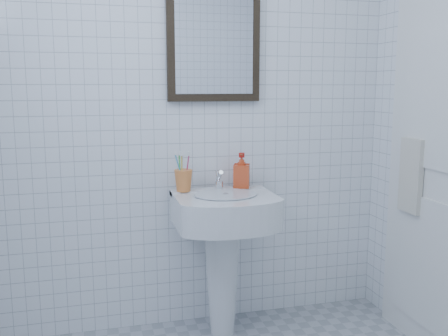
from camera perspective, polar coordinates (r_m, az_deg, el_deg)
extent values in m
cube|color=white|center=(2.69, -3.69, 7.82)|extent=(2.20, 0.02, 2.50)
cone|color=white|center=(2.72, -0.19, -12.29)|extent=(0.20, 0.20, 0.64)
cube|color=white|center=(2.56, 0.06, -4.76)|extent=(0.51, 0.36, 0.15)
cube|color=white|center=(2.68, -0.72, -2.63)|extent=(0.51, 0.09, 0.03)
cylinder|color=silver|center=(2.51, 0.22, -3.01)|extent=(0.32, 0.32, 0.01)
cylinder|color=silver|center=(2.65, -0.60, -1.97)|extent=(0.04, 0.04, 0.04)
cylinder|color=silver|center=(2.63, -0.53, -0.89)|extent=(0.02, 0.09, 0.07)
cylinder|color=silver|center=(2.66, -0.69, -1.15)|extent=(0.03, 0.04, 0.08)
imported|color=red|center=(2.69, 2.02, -0.27)|extent=(0.11, 0.11, 0.19)
cube|color=black|center=(2.71, -1.18, 14.20)|extent=(0.50, 0.04, 0.62)
cube|color=white|center=(2.69, -1.08, 14.23)|extent=(0.42, 0.00, 0.54)
cube|color=silver|center=(2.57, 23.81, 1.39)|extent=(0.04, 0.80, 2.00)
torus|color=silver|center=(2.70, 21.15, 2.96)|extent=(0.01, 0.18, 0.18)
cube|color=beige|center=(2.71, 20.59, -0.83)|extent=(0.03, 0.16, 0.38)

